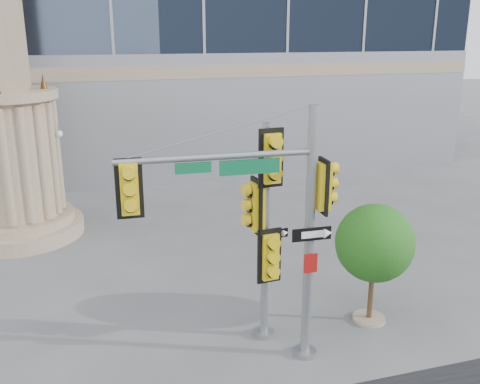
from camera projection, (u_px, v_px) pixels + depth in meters
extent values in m
plane|color=#545456|center=(262.00, 342.00, 12.42)|extent=(120.00, 120.00, 0.00)
cylinder|color=gray|center=(20.00, 228.00, 18.94)|extent=(4.40, 4.40, 0.50)
cylinder|color=gray|center=(18.00, 218.00, 18.83)|extent=(3.80, 3.80, 0.30)
cylinder|color=gray|center=(11.00, 158.00, 18.21)|extent=(3.00, 3.00, 4.00)
cylinder|color=gray|center=(3.00, 94.00, 17.60)|extent=(3.50, 3.50, 0.30)
cone|color=#472D14|center=(43.00, 81.00, 17.84)|extent=(0.24, 0.24, 0.50)
cylinder|color=slate|center=(305.00, 352.00, 11.94)|extent=(0.52, 0.52, 0.11)
cylinder|color=slate|center=(309.00, 238.00, 11.15)|extent=(0.20, 0.20, 5.57)
cylinder|color=slate|center=(217.00, 157.00, 10.16)|extent=(3.90, 0.29, 0.13)
cube|color=#0B5E36|center=(250.00, 167.00, 10.36)|extent=(1.21, 0.09, 0.30)
cube|color=yellow|center=(129.00, 189.00, 9.90)|extent=(0.52, 0.28, 1.16)
cube|color=yellow|center=(323.00, 186.00, 10.90)|extent=(0.28, 0.52, 1.16)
cube|color=black|center=(312.00, 234.00, 10.99)|extent=(0.85, 0.06, 0.28)
cube|color=#9C110E|center=(311.00, 263.00, 11.18)|extent=(0.30, 0.04, 0.43)
cylinder|color=slate|center=(264.00, 333.00, 12.69)|extent=(0.49, 0.49, 0.12)
cylinder|color=slate|center=(265.00, 235.00, 11.98)|extent=(0.18, 0.18, 5.08)
cube|color=yellow|center=(271.00, 158.00, 11.26)|extent=(0.58, 0.33, 1.27)
cube|color=yellow|center=(256.00, 206.00, 11.70)|extent=(0.33, 0.58, 1.27)
cube|color=yellow|center=(269.00, 256.00, 11.90)|extent=(0.58, 0.33, 1.27)
cube|color=black|center=(275.00, 234.00, 11.92)|extent=(0.63, 0.09, 0.20)
cylinder|color=gray|center=(369.00, 318.00, 13.36)|extent=(0.81, 0.81, 0.09)
cylinder|color=#382314|center=(371.00, 291.00, 13.14)|extent=(0.13, 0.13, 1.62)
sphere|color=#1A5413|center=(375.00, 243.00, 12.78)|extent=(1.89, 1.89, 1.89)
sphere|color=#1A5413|center=(384.00, 248.00, 13.18)|extent=(1.17, 1.17, 1.17)
sphere|color=#1A5413|center=(367.00, 257.00, 12.55)|extent=(0.99, 0.99, 0.99)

